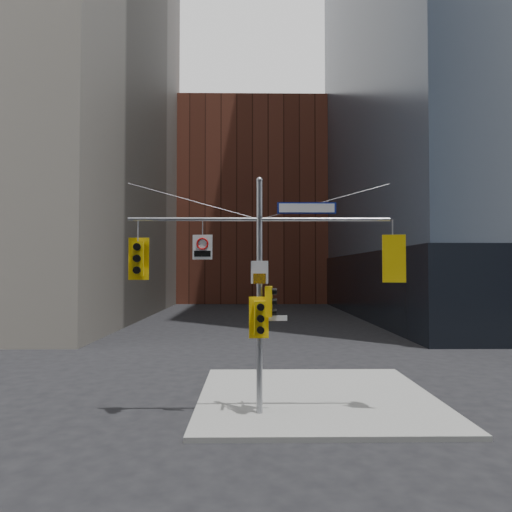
{
  "coord_description": "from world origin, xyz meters",
  "views": [
    {
      "loc": [
        -0.28,
        -11.86,
        4.45
      ],
      "look_at": [
        -0.1,
        2.0,
        4.88
      ],
      "focal_mm": 32.0,
      "sensor_mm": 36.0,
      "label": 1
    }
  ],
  "objects_px": {
    "signal_assembly": "(259,271)",
    "traffic_light_pole_side": "(270,302)",
    "traffic_light_west_arm": "(138,259)",
    "traffic_light_east_arm": "(393,259)",
    "traffic_light_pole_front": "(260,318)",
    "regulatory_sign_arm": "(202,246)",
    "street_sign_blade": "(307,208)"
  },
  "relations": [
    {
      "from": "traffic_light_pole_side",
      "to": "traffic_light_pole_front",
      "type": "height_order",
      "value": "traffic_light_pole_side"
    },
    {
      "from": "signal_assembly",
      "to": "traffic_light_west_arm",
      "type": "relative_size",
      "value": 6.16
    },
    {
      "from": "signal_assembly",
      "to": "traffic_light_pole_side",
      "type": "distance_m",
      "value": 0.97
    },
    {
      "from": "signal_assembly",
      "to": "street_sign_blade",
      "type": "distance_m",
      "value": 2.41
    },
    {
      "from": "traffic_light_east_arm",
      "to": "regulatory_sign_arm",
      "type": "xyz_separation_m",
      "value": [
        -5.81,
        -0.02,
        0.37
      ]
    },
    {
      "from": "signal_assembly",
      "to": "traffic_light_east_arm",
      "type": "height_order",
      "value": "signal_assembly"
    },
    {
      "from": "traffic_light_east_arm",
      "to": "traffic_light_pole_side",
      "type": "xyz_separation_m",
      "value": [
        -3.76,
        0.0,
        -1.3
      ]
    },
    {
      "from": "traffic_light_pole_front",
      "to": "regulatory_sign_arm",
      "type": "bearing_deg",
      "value": 164.8
    },
    {
      "from": "traffic_light_west_arm",
      "to": "traffic_light_east_arm",
      "type": "xyz_separation_m",
      "value": [
        7.77,
        -0.01,
        0.0
      ]
    },
    {
      "from": "signal_assembly",
      "to": "traffic_light_pole_side",
      "type": "relative_size",
      "value": 8.6
    },
    {
      "from": "traffic_light_west_arm",
      "to": "regulatory_sign_arm",
      "type": "distance_m",
      "value": 1.99
    },
    {
      "from": "regulatory_sign_arm",
      "to": "traffic_light_east_arm",
      "type": "bearing_deg",
      "value": 4.41
    },
    {
      "from": "street_sign_blade",
      "to": "signal_assembly",
      "type": "bearing_deg",
      "value": -179.73
    },
    {
      "from": "signal_assembly",
      "to": "traffic_light_east_arm",
      "type": "relative_size",
      "value": 5.55
    },
    {
      "from": "traffic_light_east_arm",
      "to": "regulatory_sign_arm",
      "type": "height_order",
      "value": "regulatory_sign_arm"
    },
    {
      "from": "traffic_light_west_arm",
      "to": "traffic_light_east_arm",
      "type": "bearing_deg",
      "value": -5.85
    },
    {
      "from": "traffic_light_east_arm",
      "to": "traffic_light_pole_front",
      "type": "xyz_separation_m",
      "value": [
        -4.08,
        -0.27,
        -1.77
      ]
    },
    {
      "from": "traffic_light_east_arm",
      "to": "street_sign_blade",
      "type": "xyz_separation_m",
      "value": [
        -2.63,
        0.0,
        1.55
      ]
    },
    {
      "from": "traffic_light_east_arm",
      "to": "traffic_light_pole_side",
      "type": "relative_size",
      "value": 1.55
    },
    {
      "from": "traffic_light_pole_front",
      "to": "regulatory_sign_arm",
      "type": "relative_size",
      "value": 1.66
    },
    {
      "from": "traffic_light_west_arm",
      "to": "traffic_light_pole_front",
      "type": "xyz_separation_m",
      "value": [
        3.69,
        -0.28,
        -1.77
      ]
    },
    {
      "from": "traffic_light_east_arm",
      "to": "street_sign_blade",
      "type": "relative_size",
      "value": 0.8
    },
    {
      "from": "traffic_light_west_arm",
      "to": "traffic_light_pole_front",
      "type": "bearing_deg",
      "value": -10.09
    },
    {
      "from": "signal_assembly",
      "to": "traffic_light_pole_side",
      "type": "height_order",
      "value": "signal_assembly"
    },
    {
      "from": "traffic_light_pole_side",
      "to": "street_sign_blade",
      "type": "height_order",
      "value": "street_sign_blade"
    },
    {
      "from": "traffic_light_west_arm",
      "to": "street_sign_blade",
      "type": "relative_size",
      "value": 0.72
    },
    {
      "from": "traffic_light_pole_side",
      "to": "signal_assembly",
      "type": "bearing_deg",
      "value": 96.98
    },
    {
      "from": "traffic_light_west_arm",
      "to": "traffic_light_pole_front",
      "type": "height_order",
      "value": "traffic_light_west_arm"
    },
    {
      "from": "traffic_light_east_arm",
      "to": "traffic_light_pole_front",
      "type": "distance_m",
      "value": 4.45
    },
    {
      "from": "traffic_light_west_arm",
      "to": "signal_assembly",
      "type": "bearing_deg",
      "value": -5.96
    },
    {
      "from": "signal_assembly",
      "to": "regulatory_sign_arm",
      "type": "distance_m",
      "value": 1.89
    },
    {
      "from": "street_sign_blade",
      "to": "traffic_light_west_arm",
      "type": "bearing_deg",
      "value": -179.97
    }
  ]
}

